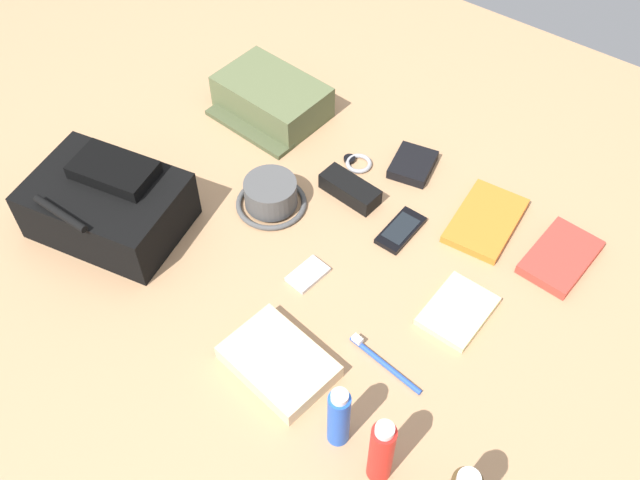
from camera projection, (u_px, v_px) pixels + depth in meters
name	position (u px, v px, depth m)	size (l,w,h in m)	color
ground_plane	(320.00, 255.00, 1.55)	(2.64, 2.02, 0.02)	tan
backpack	(108.00, 204.00, 1.54)	(0.35, 0.28, 0.15)	black
toiletry_pouch	(271.00, 98.00, 1.80)	(0.28, 0.23, 0.09)	#56603D
bucket_hat	(271.00, 196.00, 1.61)	(0.16, 0.16, 0.07)	#4A4A4A
sunscreen_spray	(381.00, 452.00, 1.18)	(0.04, 0.04, 0.17)	red
deodorant_spray	(339.00, 417.00, 1.23)	(0.04, 0.04, 0.16)	blue
paperback_novel	(560.00, 257.00, 1.52)	(0.13, 0.18, 0.02)	red
travel_guidebook	(486.00, 221.00, 1.59)	(0.14, 0.21, 0.02)	orange
cell_phone	(401.00, 230.00, 1.57)	(0.06, 0.12, 0.01)	black
media_player	(308.00, 274.00, 1.50)	(0.06, 0.09, 0.01)	#B7B7BC
wristwatch	(357.00, 163.00, 1.70)	(0.07, 0.06, 0.01)	#99999E
toothbrush	(381.00, 361.00, 1.37)	(0.17, 0.03, 0.02)	blue
wallet	(413.00, 165.00, 1.69)	(0.09, 0.11, 0.02)	black
notepad	(458.00, 311.00, 1.44)	(0.11, 0.15, 0.02)	beige
folded_towel	(279.00, 362.00, 1.36)	(0.20, 0.14, 0.04)	beige
sunglasses_case	(350.00, 189.00, 1.63)	(0.14, 0.06, 0.04)	black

